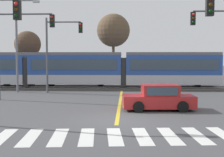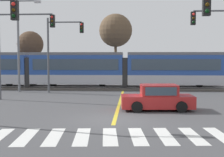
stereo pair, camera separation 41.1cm
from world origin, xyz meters
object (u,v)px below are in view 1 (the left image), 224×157
(sedan_crossing, at_px, (159,98))
(traffic_light_far_left, at_px, (58,44))
(street_lamp_west, at_px, (19,39))
(traffic_light_mid_left, at_px, (17,40))
(bare_tree_far_west, at_px, (28,44))
(bare_tree_west, at_px, (113,31))
(light_rail_tram, at_px, (76,68))

(sedan_crossing, bearing_deg, traffic_light_far_left, 132.15)
(traffic_light_far_left, distance_m, street_lamp_west, 3.60)
(street_lamp_west, bearing_deg, traffic_light_far_left, -3.59)
(sedan_crossing, distance_m, traffic_light_mid_left, 11.21)
(traffic_light_far_left, bearing_deg, street_lamp_west, 176.41)
(bare_tree_far_west, height_order, bare_tree_west, bare_tree_west)
(traffic_light_far_left, distance_m, traffic_light_mid_left, 5.24)
(bare_tree_west, bearing_deg, sedan_crossing, -79.18)
(light_rail_tram, distance_m, traffic_light_mid_left, 9.25)
(sedan_crossing, relative_size, traffic_light_far_left, 0.66)
(traffic_light_mid_left, relative_size, street_lamp_west, 0.79)
(sedan_crossing, distance_m, bare_tree_far_west, 22.23)
(traffic_light_mid_left, bearing_deg, street_lamp_west, 107.62)
(traffic_light_mid_left, height_order, street_lamp_west, street_lamp_west)
(light_rail_tram, relative_size, street_lamp_west, 3.37)
(street_lamp_west, bearing_deg, sedan_crossing, -37.98)
(light_rail_tram, height_order, sedan_crossing, light_rail_tram)
(sedan_crossing, height_order, bare_tree_west, bare_tree_west)
(bare_tree_west, bearing_deg, light_rail_tram, -120.69)
(traffic_light_far_left, relative_size, street_lamp_west, 0.79)
(sedan_crossing, height_order, bare_tree_far_west, bare_tree_far_west)
(sedan_crossing, xyz_separation_m, bare_tree_west, (-3.48, 18.19, 5.53))
(street_lamp_west, bearing_deg, light_rail_tram, 36.76)
(street_lamp_west, distance_m, bare_tree_far_west, 8.58)
(traffic_light_far_left, distance_m, bare_tree_west, 10.62)
(sedan_crossing, relative_size, bare_tree_far_west, 0.70)
(light_rail_tram, relative_size, traffic_light_far_left, 4.26)
(street_lamp_west, distance_m, bare_tree_west, 12.30)
(traffic_light_far_left, bearing_deg, sedan_crossing, -47.85)
(traffic_light_mid_left, bearing_deg, bare_tree_west, 65.99)
(traffic_light_mid_left, xyz_separation_m, street_lamp_west, (-1.62, 5.09, 0.35))
(sedan_crossing, bearing_deg, bare_tree_west, 100.82)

